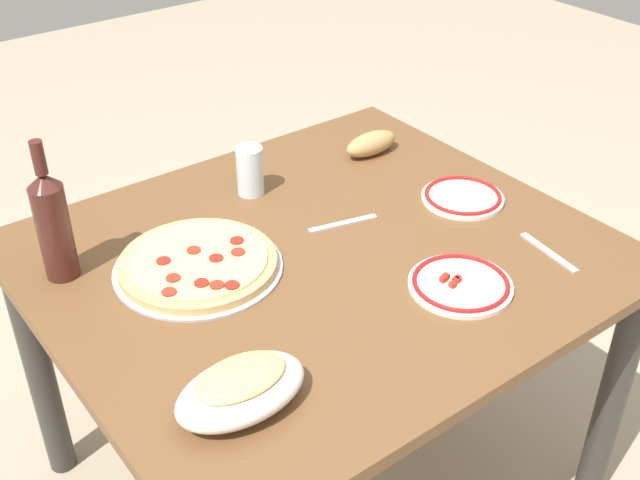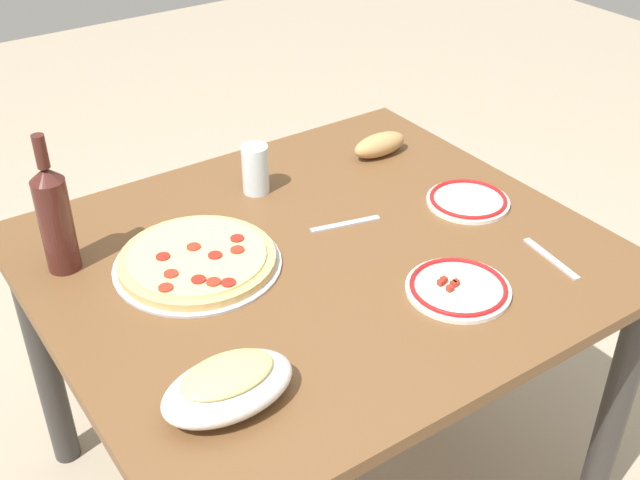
{
  "view_description": "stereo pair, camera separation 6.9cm",
  "coord_description": "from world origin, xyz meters",
  "px_view_note": "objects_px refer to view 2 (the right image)",
  "views": [
    {
      "loc": [
        -0.87,
        -1.15,
        1.73
      ],
      "look_at": [
        0.0,
        0.0,
        0.77
      ],
      "focal_mm": 44.52,
      "sensor_mm": 36.0,
      "label": 1
    },
    {
      "loc": [
        -0.81,
        -1.19,
        1.73
      ],
      "look_at": [
        0.0,
        0.0,
        0.77
      ],
      "focal_mm": 44.52,
      "sensor_mm": 36.0,
      "label": 2
    }
  ],
  "objects_px": {
    "side_plate_near": "(468,200)",
    "wine_bottle": "(55,217)",
    "dining_table": "(320,293)",
    "water_glass": "(255,169)",
    "baked_pasta_dish": "(228,385)",
    "pepperoni_pizza": "(197,260)",
    "bread_loaf": "(380,145)",
    "side_plate_far": "(458,288)"
  },
  "relations": [
    {
      "from": "wine_bottle",
      "to": "bread_loaf",
      "type": "relative_size",
      "value": 1.94
    },
    {
      "from": "dining_table",
      "to": "water_glass",
      "type": "bearing_deg",
      "value": 86.3
    },
    {
      "from": "pepperoni_pizza",
      "to": "bread_loaf",
      "type": "height_order",
      "value": "bread_loaf"
    },
    {
      "from": "water_glass",
      "to": "baked_pasta_dish",
      "type": "bearing_deg",
      "value": -124.16
    },
    {
      "from": "side_plate_far",
      "to": "baked_pasta_dish",
      "type": "bearing_deg",
      "value": -178.55
    },
    {
      "from": "baked_pasta_dish",
      "to": "water_glass",
      "type": "distance_m",
      "value": 0.73
    },
    {
      "from": "water_glass",
      "to": "pepperoni_pizza",
      "type": "bearing_deg",
      "value": -142.28
    },
    {
      "from": "baked_pasta_dish",
      "to": "wine_bottle",
      "type": "bearing_deg",
      "value": 99.73
    },
    {
      "from": "dining_table",
      "to": "water_glass",
      "type": "xyz_separation_m",
      "value": [
        0.02,
        0.31,
        0.18
      ]
    },
    {
      "from": "side_plate_near",
      "to": "dining_table",
      "type": "bearing_deg",
      "value": 175.68
    },
    {
      "from": "water_glass",
      "to": "side_plate_far",
      "type": "distance_m",
      "value": 0.61
    },
    {
      "from": "side_plate_far",
      "to": "bread_loaf",
      "type": "bearing_deg",
      "value": 67.12
    },
    {
      "from": "water_glass",
      "to": "bread_loaf",
      "type": "height_order",
      "value": "water_glass"
    },
    {
      "from": "baked_pasta_dish",
      "to": "side_plate_far",
      "type": "distance_m",
      "value": 0.54
    },
    {
      "from": "wine_bottle",
      "to": "side_plate_far",
      "type": "xyz_separation_m",
      "value": [
        0.63,
        -0.54,
        -0.12
      ]
    },
    {
      "from": "dining_table",
      "to": "bread_loaf",
      "type": "height_order",
      "value": "bread_loaf"
    },
    {
      "from": "wine_bottle",
      "to": "water_glass",
      "type": "distance_m",
      "value": 0.51
    },
    {
      "from": "water_glass",
      "to": "bread_loaf",
      "type": "distance_m",
      "value": 0.37
    },
    {
      "from": "pepperoni_pizza",
      "to": "water_glass",
      "type": "relative_size",
      "value": 2.94
    },
    {
      "from": "dining_table",
      "to": "pepperoni_pizza",
      "type": "relative_size",
      "value": 3.31
    },
    {
      "from": "dining_table",
      "to": "water_glass",
      "type": "height_order",
      "value": "water_glass"
    },
    {
      "from": "wine_bottle",
      "to": "side_plate_near",
      "type": "relative_size",
      "value": 1.55
    },
    {
      "from": "bread_loaf",
      "to": "dining_table",
      "type": "bearing_deg",
      "value": -143.41
    },
    {
      "from": "water_glass",
      "to": "dining_table",
      "type": "bearing_deg",
      "value": -93.7
    },
    {
      "from": "baked_pasta_dish",
      "to": "side_plate_near",
      "type": "relative_size",
      "value": 1.2
    },
    {
      "from": "dining_table",
      "to": "wine_bottle",
      "type": "relative_size",
      "value": 3.84
    },
    {
      "from": "side_plate_near",
      "to": "water_glass",
      "type": "bearing_deg",
      "value": 139.05
    },
    {
      "from": "dining_table",
      "to": "wine_bottle",
      "type": "bearing_deg",
      "value": 151.91
    },
    {
      "from": "pepperoni_pizza",
      "to": "side_plate_near",
      "type": "height_order",
      "value": "pepperoni_pizza"
    },
    {
      "from": "water_glass",
      "to": "bread_loaf",
      "type": "relative_size",
      "value": 0.77
    },
    {
      "from": "dining_table",
      "to": "bread_loaf",
      "type": "xyz_separation_m",
      "value": [
        0.39,
        0.29,
        0.15
      ]
    },
    {
      "from": "dining_table",
      "to": "pepperoni_pizza",
      "type": "bearing_deg",
      "value": 157.56
    },
    {
      "from": "dining_table",
      "to": "baked_pasta_dish",
      "type": "distance_m",
      "value": 0.51
    },
    {
      "from": "pepperoni_pizza",
      "to": "bread_loaf",
      "type": "xyz_separation_m",
      "value": [
        0.64,
        0.19,
        0.02
      ]
    },
    {
      "from": "dining_table",
      "to": "water_glass",
      "type": "relative_size",
      "value": 9.72
    },
    {
      "from": "side_plate_near",
      "to": "wine_bottle",
      "type": "bearing_deg",
      "value": 162.11
    },
    {
      "from": "bread_loaf",
      "to": "water_glass",
      "type": "bearing_deg",
      "value": 177.18
    },
    {
      "from": "dining_table",
      "to": "wine_bottle",
      "type": "xyz_separation_m",
      "value": [
        -0.48,
        0.26,
        0.24
      ]
    },
    {
      "from": "wine_bottle",
      "to": "side_plate_far",
      "type": "distance_m",
      "value": 0.84
    },
    {
      "from": "dining_table",
      "to": "side_plate_far",
      "type": "xyz_separation_m",
      "value": [
        0.15,
        -0.28,
        0.12
      ]
    },
    {
      "from": "wine_bottle",
      "to": "pepperoni_pizza",
      "type": "bearing_deg",
      "value": -33.44
    },
    {
      "from": "baked_pasta_dish",
      "to": "water_glass",
      "type": "bearing_deg",
      "value": 55.84
    }
  ]
}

